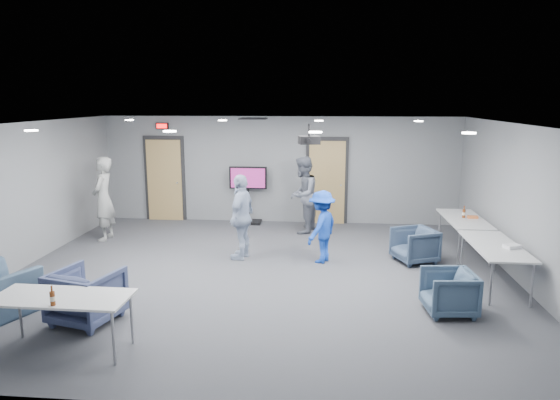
# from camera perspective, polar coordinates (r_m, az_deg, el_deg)

# --- Properties ---
(floor) EXTENTS (9.00, 9.00, 0.00)m
(floor) POSITION_cam_1_polar(r_m,az_deg,el_deg) (9.16, -2.28, -8.47)
(floor) COLOR #35373D
(floor) RESTS_ON ground
(ceiling) EXTENTS (9.00, 9.00, 0.00)m
(ceiling) POSITION_cam_1_polar(r_m,az_deg,el_deg) (8.62, -2.43, 8.66)
(ceiling) COLOR silver
(ceiling) RESTS_ON wall_back
(wall_back) EXTENTS (9.00, 0.02, 2.70)m
(wall_back) POSITION_cam_1_polar(r_m,az_deg,el_deg) (12.71, -0.02, 3.46)
(wall_back) COLOR slate
(wall_back) RESTS_ON floor
(wall_front) EXTENTS (9.00, 0.02, 2.70)m
(wall_front) POSITION_cam_1_polar(r_m,az_deg,el_deg) (5.00, -8.36, -9.41)
(wall_front) COLOR slate
(wall_front) RESTS_ON floor
(wall_left) EXTENTS (0.02, 8.00, 2.70)m
(wall_left) POSITION_cam_1_polar(r_m,az_deg,el_deg) (10.37, -27.83, 0.30)
(wall_left) COLOR slate
(wall_left) RESTS_ON floor
(wall_right) EXTENTS (0.02, 8.00, 2.70)m
(wall_right) POSITION_cam_1_polar(r_m,az_deg,el_deg) (9.35, 26.16, -0.64)
(wall_right) COLOR slate
(wall_right) RESTS_ON floor
(door_left) EXTENTS (1.06, 0.17, 2.24)m
(door_left) POSITION_cam_1_polar(r_m,az_deg,el_deg) (13.31, -13.02, 2.30)
(door_left) COLOR black
(door_left) RESTS_ON wall_back
(door_right) EXTENTS (1.06, 0.17, 2.24)m
(door_right) POSITION_cam_1_polar(r_m,az_deg,el_deg) (12.66, 5.38, 2.08)
(door_right) COLOR black
(door_right) RESTS_ON wall_back
(exit_sign) EXTENTS (0.32, 0.08, 0.16)m
(exit_sign) POSITION_cam_1_polar(r_m,az_deg,el_deg) (13.15, -13.32, 8.24)
(exit_sign) COLOR black
(exit_sign) RESTS_ON wall_back
(hvac_diffuser) EXTENTS (0.60, 0.60, 0.03)m
(hvac_diffuser) POSITION_cam_1_polar(r_m,az_deg,el_deg) (11.46, -3.09, 9.27)
(hvac_diffuser) COLOR black
(hvac_diffuser) RESTS_ON ceiling
(downlights) EXTENTS (6.18, 3.78, 0.02)m
(downlights) POSITION_cam_1_polar(r_m,az_deg,el_deg) (8.62, -2.43, 8.56)
(downlights) COLOR white
(downlights) RESTS_ON ceiling
(person_a) EXTENTS (0.49, 0.71, 1.88)m
(person_a) POSITION_cam_1_polar(r_m,az_deg,el_deg) (11.79, -19.53, 0.13)
(person_a) COLOR #939693
(person_a) RESTS_ON floor
(person_b) EXTENTS (0.88, 1.02, 1.81)m
(person_b) POSITION_cam_1_polar(r_m,az_deg,el_deg) (11.76, 2.62, 0.60)
(person_b) COLOR slate
(person_b) RESTS_ON floor
(person_c) EXTENTS (0.62, 1.06, 1.69)m
(person_c) POSITION_cam_1_polar(r_m,az_deg,el_deg) (9.85, -4.39, -1.92)
(person_c) COLOR #9CACC9
(person_c) RESTS_ON floor
(person_d) EXTENTS (0.88, 1.05, 1.41)m
(person_d) POSITION_cam_1_polar(r_m,az_deg,el_deg) (9.66, 4.79, -3.06)
(person_d) COLOR #193FA8
(person_d) RESTS_ON floor
(chair_right_a) EXTENTS (0.95, 0.94, 0.67)m
(chair_right_a) POSITION_cam_1_polar(r_m,az_deg,el_deg) (10.06, 15.12, -5.02)
(chair_right_a) COLOR #324156
(chair_right_a) RESTS_ON floor
(chair_right_c) EXTENTS (0.78, 0.76, 0.65)m
(chair_right_c) POSITION_cam_1_polar(r_m,az_deg,el_deg) (7.87, 18.72, -9.96)
(chair_right_c) COLOR #394C63
(chair_right_c) RESTS_ON floor
(chair_front_a) EXTENTS (1.03, 1.04, 0.78)m
(chair_front_a) POSITION_cam_1_polar(r_m,az_deg,el_deg) (7.69, -21.23, -10.14)
(chair_front_a) COLOR #394163
(chair_front_a) RESTS_ON floor
(table_right_a) EXTENTS (0.75, 1.79, 0.73)m
(table_right_a) POSITION_cam_1_polar(r_m,az_deg,el_deg) (10.88, 20.31, -2.20)
(table_right_a) COLOR #B8BBBD
(table_right_a) RESTS_ON floor
(table_right_b) EXTENTS (0.76, 1.83, 0.73)m
(table_right_b) POSITION_cam_1_polar(r_m,az_deg,el_deg) (9.12, 23.37, -4.99)
(table_right_b) COLOR #B8BBBD
(table_right_b) RESTS_ON floor
(table_front_left) EXTENTS (1.70, 0.73, 0.73)m
(table_front_left) POSITION_cam_1_polar(r_m,az_deg,el_deg) (6.85, -23.66, -10.41)
(table_front_left) COLOR #B8BBBD
(table_front_left) RESTS_ON floor
(bottle_front) EXTENTS (0.06, 0.06, 0.24)m
(bottle_front) POSITION_cam_1_polar(r_m,az_deg,el_deg) (6.56, -24.56, -10.16)
(bottle_front) COLOR #632D11
(bottle_front) RESTS_ON table_front_left
(bottle_right) EXTENTS (0.07, 0.07, 0.25)m
(bottle_right) POSITION_cam_1_polar(r_m,az_deg,el_deg) (10.88, 20.27, -1.44)
(bottle_right) COLOR #632D11
(bottle_right) RESTS_ON table_right_a
(snack_box) EXTENTS (0.22, 0.15, 0.05)m
(snack_box) POSITION_cam_1_polar(r_m,az_deg,el_deg) (10.93, 21.14, -1.83)
(snack_box) COLOR #D16A34
(snack_box) RESTS_ON table_right_a
(wrapper) EXTENTS (0.30, 0.26, 0.06)m
(wrapper) POSITION_cam_1_polar(r_m,az_deg,el_deg) (9.02, 25.00, -4.82)
(wrapper) COLOR silver
(wrapper) RESTS_ON table_right_b
(tv_stand) EXTENTS (0.95, 0.45, 1.46)m
(tv_stand) POSITION_cam_1_polar(r_m,az_deg,el_deg) (12.64, -3.65, 0.98)
(tv_stand) COLOR black
(tv_stand) RESTS_ON floor
(projector) EXTENTS (0.42, 0.38, 0.36)m
(projector) POSITION_cam_1_polar(r_m,az_deg,el_deg) (9.01, 3.34, 6.88)
(projector) COLOR black
(projector) RESTS_ON ceiling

